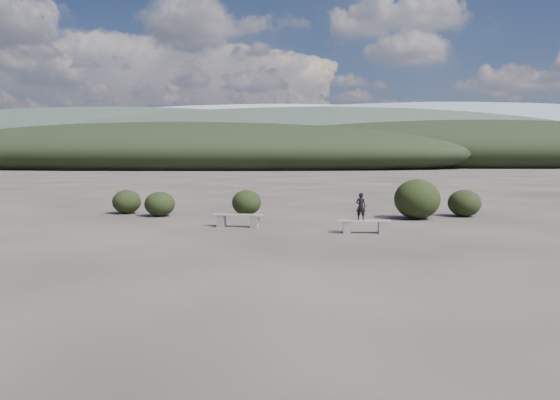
{
  "coord_description": "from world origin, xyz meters",
  "views": [
    {
      "loc": [
        0.62,
        -12.37,
        2.39
      ],
      "look_at": [
        -0.32,
        3.5,
        1.1
      ],
      "focal_mm": 35.0,
      "sensor_mm": 36.0,
      "label": 1
    }
  ],
  "objects": [
    {
      "name": "bench_left",
      "position": [
        -1.87,
        5.71,
        0.26
      ],
      "size": [
        1.78,
        0.6,
        0.44
      ],
      "rotation": [
        0.0,
        0.0,
        -0.14
      ],
      "color": "slate",
      "rests_on": "ground"
    },
    {
      "name": "bench_right",
      "position": [
        2.24,
        4.47,
        0.25
      ],
      "size": [
        1.63,
        0.34,
        0.41
      ],
      "rotation": [
        0.0,
        0.0,
        -0.0
      ],
      "color": "slate",
      "rests_on": "ground"
    },
    {
      "name": "ground",
      "position": [
        0.0,
        0.0,
        0.0
      ],
      "size": [
        1200.0,
        1200.0,
        0.0
      ],
      "primitive_type": "plane",
      "color": "#2E2823",
      "rests_on": "ground"
    },
    {
      "name": "seated_person",
      "position": [
        2.13,
        4.47,
        0.83
      ],
      "size": [
        0.36,
        0.29,
        0.85
      ],
      "primitive_type": "imported",
      "rotation": [
        0.0,
        0.0,
        2.81
      ],
      "color": "black",
      "rests_on": "bench_right"
    },
    {
      "name": "shrub_a",
      "position": [
        -5.4,
        8.79,
        0.49
      ],
      "size": [
        1.19,
        1.19,
        0.98
      ],
      "primitive_type": "ellipsoid",
      "color": "black",
      "rests_on": "ground"
    },
    {
      "name": "shrub_f",
      "position": [
        -7.05,
        9.72,
        0.49
      ],
      "size": [
        1.17,
        1.17,
        0.99
      ],
      "primitive_type": "ellipsoid",
      "color": "black",
      "rests_on": "ground"
    },
    {
      "name": "mountain_ridges",
      "position": [
        -7.48,
        339.06,
        10.84
      ],
      "size": [
        500.0,
        400.0,
        56.0
      ],
      "color": "black",
      "rests_on": "ground"
    },
    {
      "name": "shrub_b",
      "position": [
        -2.02,
        9.46,
        0.51
      ],
      "size": [
        1.19,
        1.19,
        1.02
      ],
      "primitive_type": "ellipsoid",
      "color": "black",
      "rests_on": "ground"
    },
    {
      "name": "shrub_e",
      "position": [
        6.62,
        9.39,
        0.53
      ],
      "size": [
        1.28,
        1.28,
        1.06
      ],
      "primitive_type": "ellipsoid",
      "color": "black",
      "rests_on": "ground"
    },
    {
      "name": "shrub_d",
      "position": [
        4.59,
        8.45,
        0.76
      ],
      "size": [
        1.73,
        1.73,
        1.51
      ],
      "primitive_type": "ellipsoid",
      "color": "black",
      "rests_on": "ground"
    }
  ]
}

